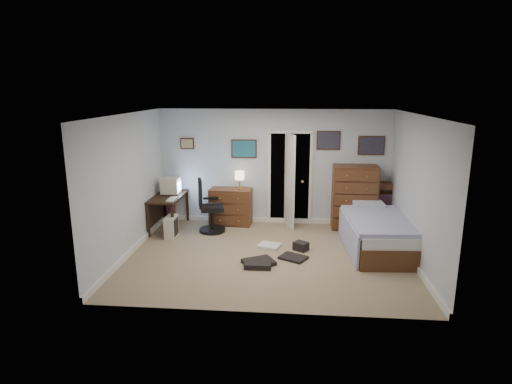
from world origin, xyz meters
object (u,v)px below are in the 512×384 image
computer_desk (165,203)px  office_chair (209,212)px  low_dresser (231,207)px  bed (377,232)px  tall_dresser (354,197)px

computer_desk → office_chair: size_ratio=1.12×
computer_desk → low_dresser: (1.36, 0.40, -0.16)m
computer_desk → bed: 4.36m
low_dresser → office_chair: bearing=-120.7°
tall_dresser → office_chair: bearing=-169.1°
computer_desk → low_dresser: bearing=16.9°
bed → computer_desk: bearing=164.9°
bed → office_chair: bearing=164.2°
computer_desk → bed: computer_desk is taller
low_dresser → tall_dresser: bearing=3.1°
computer_desk → bed: (4.27, -0.87, -0.23)m
computer_desk → office_chair: 1.00m
computer_desk → bed: bearing=-11.0°
tall_dresser → low_dresser: bearing=-179.6°
low_dresser → bed: bearing=-19.9°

